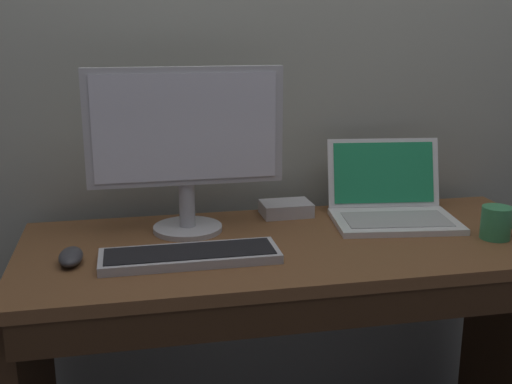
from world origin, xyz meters
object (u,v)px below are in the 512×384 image
wired_keyboard (190,256)px  computer_mouse (71,257)px  coffee_mug (497,223)px  laptop_white (391,206)px  external_monitor (186,140)px  external_drive_box (286,209)px

wired_keyboard → computer_mouse: bearing=172.6°
wired_keyboard → coffee_mug: coffee_mug is taller
laptop_white → external_monitor: (-0.60, 0.00, 0.22)m
laptop_white → coffee_mug: (0.21, -0.21, 0.00)m
laptop_white → wired_keyboard: (-0.62, -0.21, -0.03)m
laptop_white → external_drive_box: (-0.29, 0.11, -0.02)m
laptop_white → external_drive_box: laptop_white is taller
laptop_white → wired_keyboard: bearing=-161.0°
external_monitor → coffee_mug: size_ratio=4.51×
wired_keyboard → external_drive_box: 0.45m
wired_keyboard → external_drive_box: (0.32, 0.32, 0.01)m
external_monitor → computer_mouse: bearing=-149.3°
external_drive_box → coffee_mug: coffee_mug is taller
external_monitor → computer_mouse: 0.43m
laptop_white → coffee_mug: 0.30m
laptop_white → computer_mouse: laptop_white is taller
laptop_white → coffee_mug: size_ratio=3.27×
external_monitor → wired_keyboard: size_ratio=1.20×
wired_keyboard → computer_mouse: computer_mouse is taller
wired_keyboard → coffee_mug: size_ratio=3.75×
laptop_white → computer_mouse: 0.92m
external_drive_box → coffee_mug: (0.50, -0.32, 0.02)m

